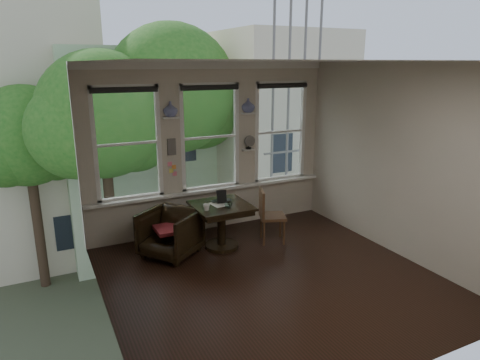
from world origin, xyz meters
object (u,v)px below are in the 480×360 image
laptop (222,202)px  mug (207,207)px  armchair_left (170,233)px  table (221,226)px  side_chair_right (273,216)px

laptop → mug: (-0.37, -0.24, 0.04)m
laptop → mug: size_ratio=3.14×
armchair_left → mug: (0.54, -0.23, 0.43)m
table → laptop: (0.05, 0.08, 0.39)m
armchair_left → mug: mug is taller
table → laptop: 0.40m
table → armchair_left: armchair_left is taller
armchair_left → side_chair_right: 1.76m
mug → armchair_left: bearing=156.7°
laptop → side_chair_right: bearing=-9.2°
table → mug: size_ratio=8.23×
table → mug: 0.55m
mug → laptop: bearing=32.6°
side_chair_right → mug: size_ratio=8.41×
armchair_left → mug: bearing=29.3°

